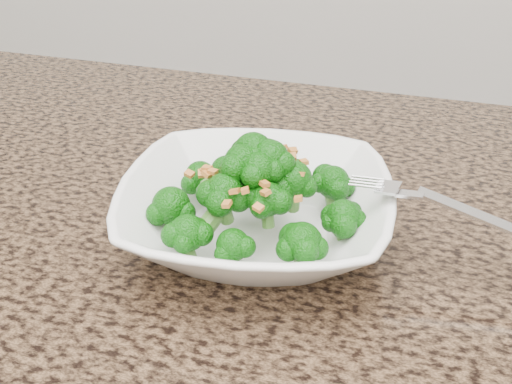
% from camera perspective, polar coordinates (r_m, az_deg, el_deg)
% --- Properties ---
extents(granite_counter, '(1.64, 1.04, 0.03)m').
position_cam_1_polar(granite_counter, '(0.54, -13.47, -10.22)').
color(granite_counter, brown).
rests_on(granite_counter, cabinet).
extents(bowl, '(0.28, 0.28, 0.06)m').
position_cam_1_polar(bowl, '(0.57, -0.00, -1.83)').
color(bowl, white).
rests_on(bowl, granite_counter).
extents(broccoli_pile, '(0.21, 0.21, 0.06)m').
position_cam_1_polar(broccoli_pile, '(0.54, -0.00, 3.75)').
color(broccoli_pile, '#0F5E0A').
rests_on(broccoli_pile, bowl).
extents(garlic_topping, '(0.13, 0.13, 0.01)m').
position_cam_1_polar(garlic_topping, '(0.52, -0.00, 7.19)').
color(garlic_topping, '#C97C31').
rests_on(garlic_topping, broccoli_pile).
extents(fork, '(0.18, 0.05, 0.01)m').
position_cam_1_polar(fork, '(0.54, 13.94, -0.31)').
color(fork, silver).
rests_on(fork, bowl).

